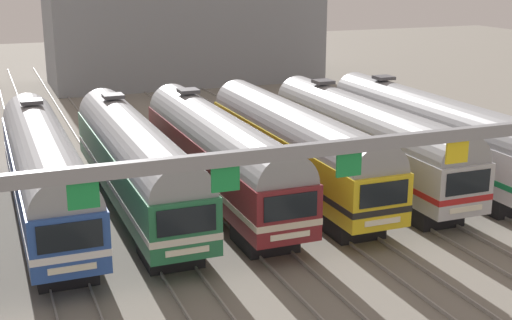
% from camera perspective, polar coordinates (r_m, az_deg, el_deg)
% --- Properties ---
extents(ground_plane, '(160.00, 160.00, 0.00)m').
position_cam_1_polar(ground_plane, '(36.56, -3.07, -3.36)').
color(ground_plane, gray).
extents(track_bed, '(26.93, 70.00, 0.15)m').
position_cam_1_polar(track_bed, '(52.33, -9.03, 2.44)').
color(track_bed, gray).
rests_on(track_bed, ground).
extents(commuter_train_blue, '(2.88, 18.06, 5.05)m').
position_cam_1_polar(commuter_train_blue, '(34.16, -16.73, -0.68)').
color(commuter_train_blue, '#284C9E').
rests_on(commuter_train_blue, ground).
extents(commuter_train_green, '(2.88, 18.06, 5.05)m').
position_cam_1_polar(commuter_train_green, '(34.72, -9.78, 0.03)').
color(commuter_train_green, '#236B42').
rests_on(commuter_train_green, ground).
extents(commuter_train_maroon, '(2.88, 18.06, 5.05)m').
position_cam_1_polar(commuter_train_maroon, '(35.77, -3.13, 0.71)').
color(commuter_train_maroon, maroon).
rests_on(commuter_train_maroon, ground).
extents(commuter_train_yellow, '(2.88, 18.06, 4.77)m').
position_cam_1_polar(commuter_train_yellow, '(37.27, 3.06, 1.33)').
color(commuter_train_yellow, gold).
rests_on(commuter_train_yellow, ground).
extents(commuter_train_stainless, '(2.88, 18.06, 5.05)m').
position_cam_1_polar(commuter_train_stainless, '(39.18, 8.71, 1.89)').
color(commuter_train_stainless, '#B2B5BA').
rests_on(commuter_train_stainless, ground).
extents(commuter_train_white, '(2.88, 18.06, 5.05)m').
position_cam_1_polar(commuter_train_white, '(41.44, 13.79, 2.37)').
color(commuter_train_white, white).
rests_on(commuter_train_white, ground).
extents(catenary_gantry, '(30.67, 0.44, 6.97)m').
position_cam_1_polar(catenary_gantry, '(23.08, 7.50, -0.79)').
color(catenary_gantry, gray).
rests_on(catenary_gantry, ground).
extents(maintenance_building, '(26.95, 10.00, 10.12)m').
position_cam_1_polar(maintenance_building, '(73.02, -5.72, 10.28)').
color(maintenance_building, gray).
rests_on(maintenance_building, ground).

